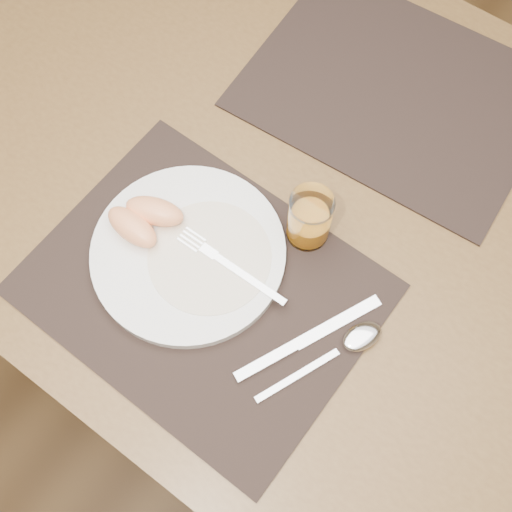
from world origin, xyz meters
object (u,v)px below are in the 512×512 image
(placemat_far, at_px, (395,91))
(fork, at_px, (223,261))
(placemat_near, at_px, (202,288))
(juice_glass, at_px, (309,220))
(knife, at_px, (296,345))
(spoon, at_px, (352,342))
(plate, at_px, (188,253))
(table, at_px, (299,207))

(placemat_far, xyz_separation_m, fork, (-0.04, -0.40, 0.02))
(placemat_near, distance_m, placemat_far, 0.44)
(juice_glass, bearing_deg, placemat_far, 95.45)
(placemat_near, height_order, fork, fork)
(knife, bearing_deg, spoon, 38.38)
(spoon, height_order, juice_glass, juice_glass)
(plate, xyz_separation_m, fork, (0.05, 0.02, 0.01))
(placemat_near, height_order, spoon, spoon)
(plate, bearing_deg, placemat_far, 78.17)
(placemat_near, distance_m, knife, 0.15)
(table, distance_m, juice_glass, 0.15)
(placemat_near, bearing_deg, spoon, 14.74)
(placemat_far, bearing_deg, placemat_near, -95.37)
(fork, height_order, juice_glass, juice_glass)
(placemat_far, height_order, plate, plate)
(plate, relative_size, spoon, 1.47)
(placemat_far, height_order, spoon, spoon)
(placemat_far, height_order, fork, fork)
(table, relative_size, placemat_far, 3.11)
(placemat_near, height_order, knife, knife)
(placemat_near, distance_m, juice_glass, 0.17)
(spoon, relative_size, juice_glass, 2.03)
(placemat_near, xyz_separation_m, placemat_far, (0.04, 0.44, 0.00))
(placemat_near, xyz_separation_m, spoon, (0.21, 0.05, 0.01))
(plate, height_order, juice_glass, juice_glass)
(fork, bearing_deg, placemat_near, -95.55)
(table, xyz_separation_m, fork, (-0.01, -0.18, 0.11))
(placemat_far, xyz_separation_m, spoon, (0.17, -0.39, 0.01))
(placemat_near, bearing_deg, table, 86.16)
(fork, height_order, spoon, fork)
(table, xyz_separation_m, spoon, (0.19, -0.17, 0.09))
(table, distance_m, placemat_near, 0.24)
(fork, distance_m, knife, 0.15)
(table, height_order, placemat_near, placemat_near)
(placemat_near, relative_size, plate, 1.67)
(plate, relative_size, fork, 1.55)
(placemat_far, distance_m, juice_glass, 0.29)
(placemat_near, distance_m, plate, 0.05)
(fork, relative_size, juice_glass, 1.92)
(placemat_far, bearing_deg, juice_glass, -84.55)
(placemat_far, height_order, knife, knife)
(plate, xyz_separation_m, knife, (0.19, -0.02, -0.01))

